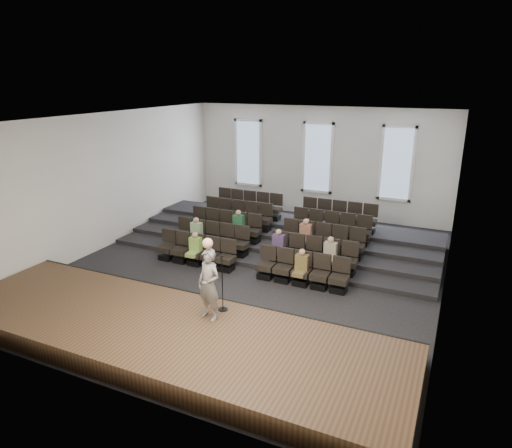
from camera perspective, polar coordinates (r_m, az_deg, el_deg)
The scene contains 14 objects.
ground at distance 15.63m, azimuth -0.35°, elevation -5.47°, with size 14.00×14.00×0.00m, color black.
ceiling at distance 14.41m, azimuth -0.38°, elevation 13.16°, with size 12.00×14.00×0.02m, color white.
wall_back at distance 21.25m, azimuth 7.73°, elevation 7.69°, with size 12.00×0.04×5.00m, color silver.
wall_front at distance 9.29m, azimuth -19.11°, elevation -6.57°, with size 12.00×0.04×5.00m, color silver.
wall_left at distance 18.14m, azimuth -17.95°, elevation 5.24°, with size 0.04×14.00×5.00m, color silver.
wall_right at distance 13.52m, azimuth 23.43°, elevation 0.51°, with size 0.04×14.00×5.00m, color silver.
stage at distance 11.60m, azimuth -11.34°, elevation -13.31°, with size 11.80×3.60×0.50m, color #4D3621.
stage_lip at distance 12.88m, azimuth -6.71°, elevation -9.74°, with size 11.80×0.06×0.52m, color black.
risers at distance 18.29m, azimuth 3.85°, elevation -1.32°, with size 11.80×4.80×0.60m.
seating_rows at distance 16.70m, azimuth 1.88°, elevation -1.42°, with size 6.80×4.70×1.67m.
windows at distance 21.15m, azimuth 7.70°, elevation 8.19°, with size 8.44×0.10×3.24m.
audience at distance 15.67m, azimuth 0.69°, elevation -2.15°, with size 5.45×2.64×1.10m.
speaker at distance 11.20m, azimuth -5.89°, elevation -7.53°, with size 0.66×0.43×1.81m, color slate.
mic_stand at distance 11.74m, azimuth -4.20°, elevation -8.70°, with size 0.25×0.25×1.51m.
Camera 1 is at (6.07, -13.01, 6.18)m, focal length 32.00 mm.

